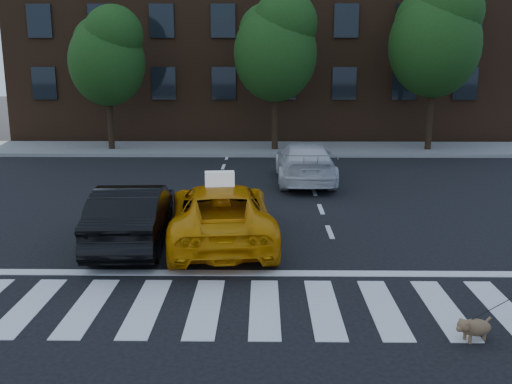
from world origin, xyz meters
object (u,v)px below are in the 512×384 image
tree_mid (276,43)px  white_suv (305,162)px  tree_left (107,53)px  black_sedan (133,215)px  tree_right (436,33)px  dog (473,327)px  taxi (221,213)px

tree_mid → white_suv: (0.87, -6.67, -4.17)m
tree_left → black_sedan: size_ratio=1.54×
tree_left → tree_mid: size_ratio=0.92×
tree_right → dog: size_ratio=12.46×
tree_mid → white_suv: bearing=-82.6°
tree_right → taxi: bearing=-122.6°
tree_right → taxi: (-8.53, -13.35, -4.58)m
tree_mid → tree_right: tree_right is taller
tree_left → white_suv: (8.37, -6.67, -3.75)m
dog → black_sedan: bearing=119.6°
tree_right → tree_left: bearing=180.0°
taxi → dog: bearing=124.6°
tree_left → dog: size_ratio=10.52×
tree_mid → white_suv: 7.92m
dog → white_suv: bearing=74.8°
dog → taxi: bearing=107.0°
black_sedan → white_suv: (4.36, 6.91, -0.01)m
dog → tree_left: bearing=95.5°
tree_left → black_sedan: 14.65m
tree_left → black_sedan: bearing=-73.6°
white_suv → dog: (1.68, -11.44, -0.47)m
tree_mid → dog: 18.87m
tree_mid → taxi: 14.07m
white_suv → tree_left: bearing=-39.1°
tree_left → tree_mid: 7.51m
tree_right → tree_mid: bearing=180.0°
tree_right → black_sedan: size_ratio=1.82×
tree_mid → dog: size_ratio=11.49×
tree_right → dog: bearing=-103.8°
tree_right → black_sedan: 17.76m
taxi → black_sedan: black_sedan is taller
tree_mid → white_suv: size_ratio=1.50×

